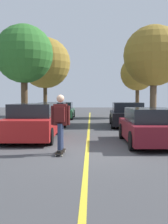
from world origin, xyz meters
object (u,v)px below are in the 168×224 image
Objects in this scene: parked_car_right_near at (127,115)px; skateboarder at (60,119)px; skateboard at (61,151)px; parked_car_right_nearest at (149,127)px; street_tree_right_near at (138,74)px; parked_car_left_far at (62,111)px; street_tree_left_nearest at (24,54)px; street_tree_left_near at (45,63)px; street_tree_right_nearest at (154,56)px; parked_car_left_nearest at (34,121)px; parked_car_left_near at (53,114)px.

skateboarder is at bearing -109.83° from parked_car_right_near.
parked_car_right_near reaches higher than skateboard.
street_tree_right_near reaches higher than parked_car_right_nearest.
parked_car_left_far is 6.89m from street_tree_left_nearest.
street_tree_left_near is 8.28m from street_tree_right_near.
street_tree_right_nearest is 11.17m from skateboarder.
street_tree_left_near is at bearing 100.63° from skateboarder.
street_tree_left_near is 1.38× the size of street_tree_right_near.
skateboard is (3.23, -17.19, -4.74)m from street_tree_left_near.
parked_car_left_nearest reaches higher than parked_car_left_near.
parked_car_left_nearest is 14.28m from street_tree_right_near.
parked_car_right_near is at bearing -5.63° from street_tree_left_nearest.
parked_car_right_near is 0.72× the size of street_tree_right_nearest.
parked_car_left_nearest is 5.98m from parked_car_left_near.
parked_car_right_nearest is at bearing -67.51° from street_tree_left_near.
street_tree_right_near is (0.00, 6.19, -0.59)m from street_tree_right_nearest.
street_tree_left_nearest is at bearing -107.76° from parked_car_left_far.
street_tree_right_near is at bearing 9.57° from parked_car_left_far.
parked_car_left_near is 4.60m from parked_car_right_near.
street_tree_right_near is at bearing 72.89° from skateboarder.
street_tree_right_nearest reaches higher than parked_car_left_nearest.
parked_car_right_nearest is at bearing -89.98° from parked_car_right_near.
skateboarder is at bearing -65.78° from parked_car_left_nearest.
parked_car_right_nearest is 0.94× the size of parked_car_right_near.
parked_car_left_near is (0.00, 5.98, -0.02)m from parked_car_left_nearest.
parked_car_left_nearest is 9.59m from street_tree_right_nearest.
street_tree_left_nearest is 8.08m from street_tree_right_nearest.
parked_car_left_far is 8.91m from street_tree_right_nearest.
skateboarder is (1.47, -14.66, 0.41)m from parked_car_left_far.
parked_car_left_nearest is 4.72m from parked_car_right_nearest.
parked_car_left_near is at bearing 99.05° from skateboard.
street_tree_left_nearest is 8.09m from street_tree_left_near.
street_tree_left_near is at bearing 97.20° from parked_car_left_nearest.
street_tree_right_nearest is at bearing 2.76° from street_tree_left_nearest.
parked_car_left_nearest reaches higher than parked_car_left_far.
parked_car_right_nearest is at bearing -103.16° from street_tree_right_nearest.
parked_car_left_near is at bearing -134.25° from street_tree_right_near.
street_tree_left_near is (-1.77, 2.56, 4.17)m from parked_car_left_far.
parked_car_left_near is 1.00× the size of parked_car_right_near.
street_tree_right_nearest is 7.20× the size of skateboard.
skateboard is (1.47, -14.63, -0.57)m from parked_car_left_far.
street_tree_right_nearest is at bearing 63.01° from skateboard.
parked_car_left_nearest is at bearing -130.81° from parked_car_right_near.
parked_car_left_nearest is 7.15m from street_tree_left_nearest.
parked_car_left_nearest is 11.40m from parked_car_left_far.
street_tree_left_nearest is 1.21× the size of street_tree_right_near.
street_tree_right_near is (6.31, 1.06, 3.07)m from parked_car_left_far.
street_tree_left_near reaches higher than parked_car_left_nearest.
parked_car_right_near is 0.72× the size of street_tree_left_nearest.
street_tree_left_nearest reaches higher than parked_car_right_nearest.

